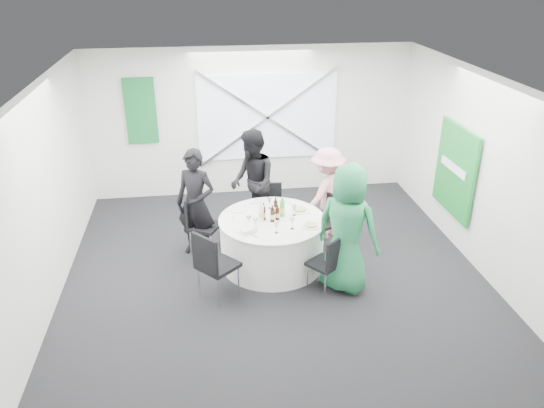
{
  "coord_description": "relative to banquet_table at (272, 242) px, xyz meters",
  "views": [
    {
      "loc": [
        -0.96,
        -6.62,
        4.23
      ],
      "look_at": [
        0.0,
        0.2,
        1.0
      ],
      "focal_mm": 35.0,
      "sensor_mm": 36.0,
      "label": 1
    }
  ],
  "objects": [
    {
      "name": "chair_back_right",
      "position": [
        0.94,
        0.44,
        0.12
      ],
      "size": [
        0.52,
        0.52,
        0.86
      ],
      "rotation": [
        0.0,
        0.0,
        -1.14
      ],
      "color": "black",
      "rests_on": "floor"
    },
    {
      "name": "chair_front_left",
      "position": [
        -0.9,
        -0.81,
        0.22
      ],
      "size": [
        0.65,
        0.65,
        1.02
      ],
      "rotation": [
        0.0,
        0.0,
        2.3
      ],
      "color": "black",
      "rests_on": "floor"
    },
    {
      "name": "wine_glass_b",
      "position": [
        0.24,
        -0.34,
        0.5
      ],
      "size": [
        0.07,
        0.07,
        0.17
      ],
      "color": "white",
      "rests_on": "banquet_table"
    },
    {
      "name": "plate_back",
      "position": [
        -0.05,
        0.59,
        0.39
      ],
      "size": [
        0.28,
        0.28,
        0.01
      ],
      "color": "silver",
      "rests_on": "banquet_table"
    },
    {
      "name": "fork_a",
      "position": [
        -0.38,
        0.43,
        0.38
      ],
      "size": [
        0.09,
        0.14,
        0.01
      ],
      "primitive_type": "cube",
      "rotation": [
        0.0,
        0.0,
        2.59
      ],
      "color": "silver",
      "rests_on": "banquet_table"
    },
    {
      "name": "person_man_back_left",
      "position": [
        -1.09,
        0.51,
        0.47
      ],
      "size": [
        0.73,
        0.63,
        1.69
      ],
      "primitive_type": "imported",
      "rotation": [
        0.0,
        0.0,
        -0.43
      ],
      "color": "black",
      "rests_on": "floor"
    },
    {
      "name": "chair_front_right",
      "position": [
        0.66,
        -0.83,
        0.11
      ],
      "size": [
        0.54,
        0.54,
        0.85
      ],
      "rotation": [
        0.0,
        0.0,
        3.81
      ],
      "color": "black",
      "rests_on": "floor"
    },
    {
      "name": "wine_glass_d",
      "position": [
        0.0,
        -0.43,
        0.5
      ],
      "size": [
        0.07,
        0.07,
        0.17
      ],
      "color": "white",
      "rests_on": "banquet_table"
    },
    {
      "name": "plate_back_left",
      "position": [
        -0.46,
        0.37,
        0.39
      ],
      "size": [
        0.26,
        0.26,
        0.01
      ],
      "color": "silver",
      "rests_on": "banquet_table"
    },
    {
      "name": "wall_back",
      "position": [
        0.0,
        2.8,
        1.02
      ],
      "size": [
        6.0,
        0.0,
        6.0
      ],
      "primitive_type": "plane",
      "rotation": [
        1.57,
        0.0,
        0.0
      ],
      "color": "silver",
      "rests_on": "floor"
    },
    {
      "name": "person_man_back",
      "position": [
        -0.16,
        1.13,
        0.5
      ],
      "size": [
        0.58,
        0.91,
        1.75
      ],
      "primitive_type": "imported",
      "rotation": [
        0.0,
        0.0,
        -1.43
      ],
      "color": "black",
      "rests_on": "floor"
    },
    {
      "name": "wall_left",
      "position": [
        -3.0,
        -0.2,
        1.02
      ],
      "size": [
        0.0,
        6.0,
        6.0
      ],
      "primitive_type": "plane",
      "rotation": [
        1.57,
        0.0,
        1.57
      ],
      "color": "silver",
      "rests_on": "floor"
    },
    {
      "name": "window_brace_a",
      "position": [
        0.3,
        2.72,
        1.12
      ],
      "size": [
        2.63,
        0.05,
        1.84
      ],
      "primitive_type": "cube",
      "rotation": [
        0.0,
        0.97,
        0.0
      ],
      "color": "silver",
      "rests_on": "window_panel"
    },
    {
      "name": "beer_bottle_c",
      "position": [
        0.07,
        -0.03,
        0.47
      ],
      "size": [
        0.06,
        0.06,
        0.24
      ],
      "color": "#321809",
      "rests_on": "banquet_table"
    },
    {
      "name": "wine_glass_c",
      "position": [
        -0.28,
        -0.3,
        0.5
      ],
      "size": [
        0.07,
        0.07,
        0.17
      ],
      "color": "white",
      "rests_on": "banquet_table"
    },
    {
      "name": "knife_b",
      "position": [
        -0.31,
        -0.48,
        0.38
      ],
      "size": [
        0.11,
        0.12,
        0.01
      ],
      "primitive_type": "cube",
      "rotation": [
        0.0,
        0.0,
        -2.45
      ],
      "color": "silver",
      "rests_on": "banquet_table"
    },
    {
      "name": "beer_bottle_b",
      "position": [
        0.08,
        0.16,
        0.48
      ],
      "size": [
        0.06,
        0.06,
        0.27
      ],
      "color": "#321809",
      "rests_on": "banquet_table"
    },
    {
      "name": "beer_bottle_d",
      "position": [
        -0.01,
        -0.08,
        0.48
      ],
      "size": [
        0.06,
        0.06,
        0.26
      ],
      "color": "#321809",
      "rests_on": "banquet_table"
    },
    {
      "name": "wall_right",
      "position": [
        3.0,
        -0.2,
        1.02
      ],
      "size": [
        0.0,
        6.0,
        6.0
      ],
      "primitive_type": "plane",
      "rotation": [
        1.57,
        0.0,
        -1.57
      ],
      "color": "silver",
      "rests_on": "floor"
    },
    {
      "name": "person_woman_green",
      "position": [
        0.91,
        -0.74,
        0.54
      ],
      "size": [
        1.06,
        1.02,
        1.83
      ],
      "primitive_type": "imported",
      "rotation": [
        0.0,
        0.0,
        2.46
      ],
      "color": "#217C49",
      "rests_on": "floor"
    },
    {
      "name": "wine_glass_f",
      "position": [
        0.01,
        0.37,
        0.5
      ],
      "size": [
        0.07,
        0.07,
        0.17
      ],
      "color": "white",
      "rests_on": "banquet_table"
    },
    {
      "name": "chair_back",
      "position": [
        0.12,
        1.01,
        0.12
      ],
      "size": [
        0.43,
        0.44,
        0.86
      ],
      "rotation": [
        0.0,
        0.0,
        -0.12
      ],
      "color": "black",
      "rests_on": "floor"
    },
    {
      "name": "ceiling",
      "position": [
        0.0,
        -0.2,
        2.42
      ],
      "size": [
        6.0,
        6.0,
        0.0
      ],
      "primitive_type": "plane",
      "rotation": [
        3.14,
        0.0,
        0.0
      ],
      "color": "silver",
      "rests_on": "wall_back"
    },
    {
      "name": "fork_e",
      "position": [
        0.56,
        0.14,
        0.38
      ],
      "size": [
        0.09,
        0.14,
        0.01
      ],
      "primitive_type": "cube",
      "rotation": [
        0.0,
        0.0,
        0.54
      ],
      "color": "silver",
      "rests_on": "banquet_table"
    },
    {
      "name": "floor",
      "position": [
        0.0,
        -0.2,
        -0.38
      ],
      "size": [
        6.0,
        6.0,
        0.0
      ],
      "primitive_type": "plane",
      "color": "black",
      "rests_on": "ground"
    },
    {
      "name": "chair_back_left",
      "position": [
        -1.05,
        0.53,
        0.16
      ],
      "size": [
        0.57,
        0.57,
        0.93
      ],
      "rotation": [
        0.0,
        0.0,
        1.1
      ],
      "color": "black",
      "rests_on": "floor"
    },
    {
      "name": "fork_c",
      "position": [
        0.34,
        -0.46,
        0.38
      ],
      "size": [
        0.1,
        0.13,
        0.01
      ],
      "primitive_type": "cube",
      "rotation": [
        0.0,
        0.0,
        -0.64
      ],
      "color": "silver",
      "rests_on": "banquet_table"
    },
    {
      "name": "knife_e",
      "position": [
        0.37,
        0.44,
        0.38
      ],
      "size": [
        0.09,
        0.13,
        0.01
      ],
      "primitive_type": "cube",
      "rotation": [
        0.0,
        0.0,
        0.58
      ],
      "color": "silver",
      "rests_on": "banquet_table"
    },
    {
      "name": "plate_front_right",
      "position": [
        0.51,
        -0.3,
        0.4
      ],
      "size": [
        0.26,
        0.26,
        0.04
      ],
      "color": "silver",
      "rests_on": "banquet_table"
    },
    {
      "name": "banquet_table",
      "position": [
        0.0,
        0.0,
        0.0
      ],
      "size": [
        1.56,
        1.56,
        0.76
      ],
      "color": "white",
      "rests_on": "floor"
    },
    {
      "name": "plate_back_right",
      "position": [
        0.45,
        0.21,
        0.4
      ],
      "size": [
        0.29,
        0.29,
        0.04
      ],
      "color": "silver",
      "rests_on": "banquet_table"
    },
    {
      "name": "wine_glass_e",
      "position": [
        -0.36,
        -0.2,
        0.5
      ],
      "size": [
        0.07,
        0.07,
        0.17
      ],
      "color": "white",
      "rests_on": "banquet_table"
    },
    {
      "name": "clear_water_bottle",
      "position": [
        -0.16,
        -0.03,
        0.5
      ],
      "size": [
        0.08,
        0.08,
        0.3
      ],
      "color": "white",
      "rests_on": "banquet_table"
    },
    {
      "name": "plate_front_left",
      "position": [
        -0.4,
        -0.32,
        0.39
      ],
      "size": [
        0.26,
        0.26,
        0.01
      ],
      "color": "silver",
      "rests_on": "banquet_table"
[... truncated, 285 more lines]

